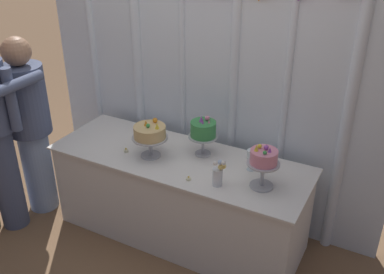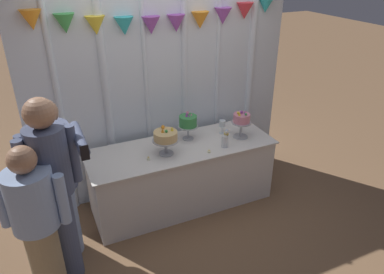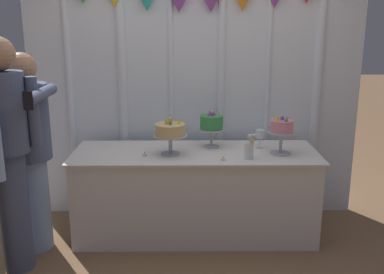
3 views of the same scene
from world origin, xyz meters
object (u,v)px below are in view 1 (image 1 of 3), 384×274
at_px(cake_display_leftmost, 150,133).
at_px(tealight_near_left, 189,179).
at_px(cake_display_center, 203,130).
at_px(cake_table, 179,197).
at_px(cake_display_rightmost, 264,160).
at_px(guest_girl_blue_dress, 29,121).
at_px(tealight_far_left, 126,151).
at_px(wine_glass, 252,155).
at_px(flower_vase, 218,174).

relative_size(cake_display_leftmost, tealight_near_left, 7.99).
height_order(cake_display_center, tealight_near_left, cake_display_center).
xyz_separation_m(cake_table, cake_display_rightmost, (0.71, -0.07, 0.59)).
distance_m(cake_table, guest_girl_blue_dress, 1.44).
relative_size(cake_table, cake_display_center, 6.24).
relative_size(tealight_far_left, tealight_near_left, 0.95).
bearing_deg(cake_display_leftmost, wine_glass, 13.19).
bearing_deg(guest_girl_blue_dress, wine_glass, 10.82).
bearing_deg(tealight_far_left, wine_glass, 12.73).
xyz_separation_m(cake_display_leftmost, cake_display_center, (0.35, 0.22, 0.01)).
height_order(cake_display_center, tealight_far_left, cake_display_center).
xyz_separation_m(cake_display_leftmost, tealight_far_left, (-0.21, -0.04, -0.19)).
xyz_separation_m(wine_glass, tealight_far_left, (-0.99, -0.22, -0.11)).
height_order(cake_display_leftmost, wine_glass, cake_display_leftmost).
distance_m(tealight_far_left, guest_girl_blue_dress, 0.92).
relative_size(cake_display_center, tealight_far_left, 9.11).
xyz_separation_m(wine_glass, tealight_near_left, (-0.35, -0.34, -0.11)).
relative_size(tealight_far_left, guest_girl_blue_dress, 0.02).
relative_size(cake_table, flower_vase, 9.86).
distance_m(cake_display_leftmost, guest_girl_blue_dress, 1.13).
height_order(tealight_far_left, guest_girl_blue_dress, guest_girl_blue_dress).
bearing_deg(tealight_near_left, cake_display_center, 101.39).
distance_m(flower_vase, tealight_far_left, 0.86).
xyz_separation_m(cake_display_rightmost, tealight_far_left, (-1.13, -0.05, -0.21)).
relative_size(wine_glass, tealight_near_left, 4.31).
xyz_separation_m(flower_vase, guest_girl_blue_dress, (-1.76, -0.06, 0.03)).
bearing_deg(flower_vase, tealight_near_left, -169.53).
distance_m(cake_table, cake_display_rightmost, 0.93).
bearing_deg(guest_girl_blue_dress, cake_display_rightmost, 5.22).
bearing_deg(cake_table, guest_girl_blue_dress, -168.98).
bearing_deg(flower_vase, cake_table, 155.18).
xyz_separation_m(cake_display_leftmost, guest_girl_blue_dress, (-1.12, -0.18, -0.08)).
height_order(cake_table, wine_glass, wine_glass).
relative_size(cake_display_center, tealight_near_left, 8.63).
distance_m(cake_display_rightmost, guest_girl_blue_dress, 2.05).
xyz_separation_m(cake_display_center, tealight_far_left, (-0.56, -0.26, -0.20)).
distance_m(cake_display_center, cake_display_rightmost, 0.61).
xyz_separation_m(cake_display_center, tealight_near_left, (0.08, -0.38, -0.20)).
bearing_deg(flower_vase, wine_glass, 66.90).
xyz_separation_m(cake_display_center, wine_glass, (0.42, -0.04, -0.09)).
bearing_deg(tealight_near_left, cake_table, 132.24).
bearing_deg(cake_display_leftmost, flower_vase, -10.78).
height_order(cake_display_rightmost, tealight_far_left, cake_display_rightmost).
bearing_deg(cake_table, wine_glass, 10.34).
bearing_deg(cake_table, flower_vase, -24.82).
distance_m(cake_table, cake_display_leftmost, 0.62).
height_order(cake_table, cake_display_center, cake_display_center).
distance_m(wine_glass, tealight_far_left, 1.02).
xyz_separation_m(cake_table, guest_girl_blue_dress, (-1.33, -0.26, 0.50)).
relative_size(cake_display_leftmost, flower_vase, 1.46).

